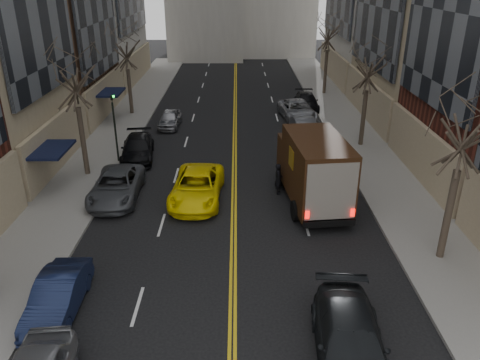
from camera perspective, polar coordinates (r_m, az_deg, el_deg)
The scene contains 19 objects.
sidewalk_left at distance 35.83m, azimuth -15.25°, elevation 5.15°, with size 4.00×66.00×0.15m, color slate.
sidewalk_right at distance 35.74m, azimuth 14.01°, elevation 5.23°, with size 4.00×66.00×0.15m, color slate.
tree_lf_mid at distance 27.69m, azimuth -19.81°, elevation 13.13°, with size 3.20×3.20×8.91m.
tree_lf_far at distance 40.15m, azimuth -13.83°, elevation 16.05°, with size 3.20×3.20×8.12m.
tree_rt_near at distance 19.47m, azimuth 26.17°, elevation 7.42°, with size 3.20×3.20×8.71m.
tree_rt_mid at distance 32.37m, azimuth 15.59°, elevation 14.30°, with size 3.20×3.20×8.32m.
tree_rt_far at distance 46.80m, azimuth 10.81°, elevation 18.27°, with size 3.20×3.20×9.11m.
traffic_signal at distance 30.00m, azimuth -15.08°, elevation 7.02°, with size 0.29×0.26×4.70m.
ups_truck at distance 24.38m, azimuth 8.90°, elevation 1.28°, with size 3.33×7.06×3.74m.
observer_sedan at distance 15.64m, azimuth 13.27°, elevation -18.74°, with size 2.56×5.46×1.54m.
taxi at distance 24.93m, azimuth -5.27°, elevation -0.81°, with size 2.54×5.52×1.53m, color #FFE40A.
pedestrian at distance 25.59m, azimuth 4.73°, elevation 0.16°, with size 0.63×0.42×1.74m, color black.
parked_lf_b at distance 18.32m, azimuth -21.33°, elevation -13.03°, with size 1.44×4.13×1.36m, color #111936.
parked_lf_c at distance 25.87m, azimuth -14.83°, elevation -0.69°, with size 2.41×5.22×1.45m, color #4A4D52.
parked_lf_d at distance 31.11m, azimuth -12.38°, elevation 3.79°, with size 1.97×4.86×1.41m, color black.
parked_lf_e at distance 37.26m, azimuth -8.56°, elevation 7.38°, with size 1.52×3.79×1.29m, color #93949A.
parked_rt_a at distance 34.51m, azimuth 7.90°, elevation 6.19°, with size 1.53×4.37×1.44m, color #4A4C51.
parked_rt_b at distance 39.15m, azimuth 6.99°, elevation 8.46°, with size 2.49×5.40×1.50m, color #9C9DA3.
parked_rt_c at distance 42.22m, azimuth 8.10°, elevation 9.45°, with size 1.90×4.67×1.36m, color black.
Camera 1 is at (0.18, -5.78, 11.27)m, focal length 35.00 mm.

